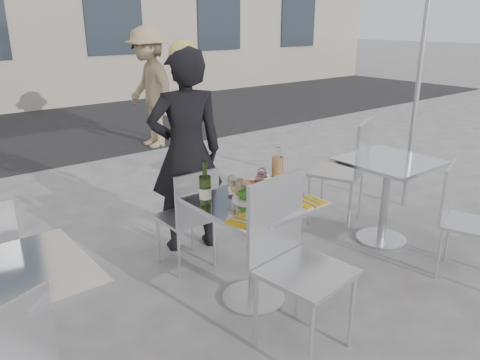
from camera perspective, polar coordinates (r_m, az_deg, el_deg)
ground at (r=3.40m, az=1.64°, el=-14.33°), size 80.00×80.00×0.00m
street_asphalt at (r=9.05m, az=-26.24°, el=5.07°), size 24.00×5.00×0.00m
main_table at (r=3.14m, az=1.73°, el=-6.07°), size 0.72×0.72×0.75m
side_table_left at (r=2.56m, az=-25.71°, el=-14.43°), size 0.72×0.72×0.75m
side_table_right at (r=4.21m, az=17.46°, el=-0.37°), size 0.72×0.72×0.75m
chair_far at (r=3.58m, az=-6.03°, el=-3.83°), size 0.38×0.39×0.83m
chair_near at (r=2.74m, az=6.29°, el=-8.56°), size 0.52×0.53×1.03m
side_chair_rfar at (r=4.46m, az=13.12°, el=1.94°), size 0.61×0.62×1.01m
side_chair_rnear at (r=3.86m, az=25.22°, el=-3.55°), size 0.50×0.50×0.86m
woman_diner at (r=3.85m, az=-6.58°, el=3.37°), size 0.71×0.57×1.68m
pedestrian_b at (r=7.30m, az=-10.96°, el=10.96°), size 0.74×1.20×1.80m
pizza_near at (r=2.99m, az=4.84°, el=-2.84°), size 0.30×0.30×0.02m
pizza_far at (r=3.23m, az=1.32°, el=-0.98°), size 0.32×0.32×0.03m
salad_plate at (r=3.06m, az=1.06°, el=-1.76°), size 0.22×0.22×0.09m
wine_bottle at (r=2.92m, az=-4.26°, el=-1.17°), size 0.07×0.07×0.29m
carafe at (r=3.27m, az=4.58°, el=1.09°), size 0.08×0.08×0.29m
sugar_shaker at (r=3.24m, az=3.26°, el=-0.24°), size 0.06×0.06×0.11m
wineglass_white_a at (r=3.01m, az=0.07°, el=-0.59°), size 0.07×0.07×0.16m
wineglass_white_b at (r=3.07m, az=-0.94°, el=-0.19°), size 0.07×0.07×0.16m
wineglass_red_a at (r=3.06m, az=2.34°, el=-0.31°), size 0.07×0.07×0.16m
wineglass_red_b at (r=3.22m, az=2.69°, el=0.68°), size 0.07×0.07×0.16m
napkin_left at (r=2.74m, az=0.51°, el=-5.06°), size 0.23×0.23×0.01m
napkin_right at (r=3.06m, az=8.36°, el=-2.60°), size 0.20×0.20×0.01m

